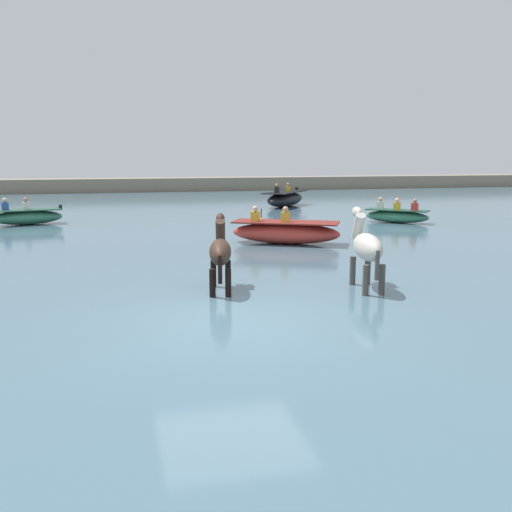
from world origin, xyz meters
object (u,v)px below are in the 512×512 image
object	(u,v)px
horse_trailing_pinto	(367,249)
channel_buoy	(261,221)
boat_mid_outer	(27,217)
boat_distant_west	(286,232)
boat_mid_channel	(397,216)
boat_far_offshore	(285,199)
horse_lead_dark_bay	(220,254)

from	to	relation	value
horse_trailing_pinto	channel_buoy	distance (m)	10.94
boat_mid_outer	boat_distant_west	bearing A→B (deg)	-39.96
boat_mid_channel	channel_buoy	xyz separation A→B (m)	(-5.63, 0.50, -0.14)
horse_trailing_pinto	boat_mid_channel	distance (m)	12.15
boat_mid_channel	boat_far_offshore	distance (m)	8.60
horse_lead_dark_bay	boat_mid_outer	xyz separation A→B (m)	(-5.47, 12.86, -0.46)
horse_lead_dark_bay	boat_mid_channel	xyz separation A→B (m)	(9.18, 9.85, -0.48)
horse_trailing_pinto	channel_buoy	xyz separation A→B (m)	(0.61, 10.90, -0.69)
boat_mid_channel	boat_distant_west	bearing A→B (deg)	-145.37
horse_trailing_pinto	boat_distant_west	xyz separation A→B (m)	(0.18, 6.22, -0.49)
channel_buoy	boat_mid_channel	bearing A→B (deg)	-5.03
horse_lead_dark_bay	boat_distant_west	xyz separation A→B (m)	(3.11, 5.66, -0.42)
boat_distant_west	horse_trailing_pinto	bearing A→B (deg)	-91.62
boat_mid_channel	horse_lead_dark_bay	bearing A→B (deg)	-132.98
horse_trailing_pinto	boat_mid_outer	bearing A→B (deg)	122.09
horse_trailing_pinto	boat_mid_channel	size ratio (longest dim) A/B	0.77
boat_far_offshore	horse_lead_dark_bay	bearing A→B (deg)	-110.87
horse_lead_dark_bay	channel_buoy	size ratio (longest dim) A/B	2.79
horse_lead_dark_bay	horse_trailing_pinto	bearing A→B (deg)	-10.77
boat_mid_channel	boat_far_offshore	bearing A→B (deg)	105.23
horse_trailing_pinto	boat_distant_west	size ratio (longest dim) A/B	0.54
boat_distant_west	channel_buoy	size ratio (longest dim) A/B	5.46
channel_buoy	horse_trailing_pinto	bearing A→B (deg)	-93.20
boat_distant_west	boat_mid_channel	distance (m)	7.37
boat_mid_outer	boat_far_offshore	bearing A→B (deg)	23.10
boat_mid_outer	boat_mid_channel	xyz separation A→B (m)	(14.65, -3.01, -0.02)
boat_distant_west	boat_far_offshore	distance (m)	13.05
horse_trailing_pinto	boat_distant_west	bearing A→B (deg)	88.38
boat_mid_outer	boat_mid_channel	size ratio (longest dim) A/B	1.13
horse_trailing_pinto	boat_far_offshore	size ratio (longest dim) A/B	0.49
horse_trailing_pinto	boat_mid_outer	size ratio (longest dim) A/B	0.68
boat_distant_west	boat_far_offshore	world-z (taller)	boat_far_offshore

